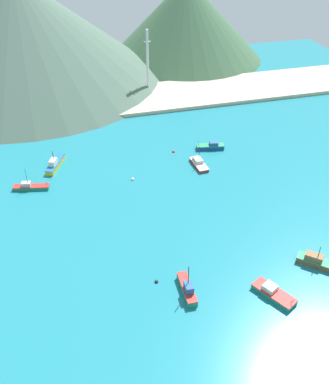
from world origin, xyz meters
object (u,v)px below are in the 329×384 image
Objects in this scene: fishing_boat_1 at (317,262)px; fishing_boat_8 at (273,293)px; fishing_boat_6 at (187,289)px; fishing_boat_7 at (211,146)px; buoy_1 at (173,152)px; buoy_2 at (156,282)px; fishing_boat_2 at (30,187)px; radio_tower at (148,62)px; buoy_0 at (133,179)px; fishing_boat_5 at (55,164)px; fishing_boat_4 at (199,163)px.

fishing_boat_1 is 0.89× the size of fishing_boat_8.
fishing_boat_6 is 57.78m from fishing_boat_7.
fishing_boat_1 is at bearing -73.97° from buoy_1.
fishing_boat_2 is at bearing 119.66° from buoy_2.
fishing_boat_7 reaches higher than buoy_2.
buoy_1 is at bearing 106.03° from fishing_boat_1.
fishing_boat_8 is at bearing -98.45° from fishing_boat_7.
radio_tower is at bearing 96.88° from fishing_boat_1.
fishing_boat_6 is at bearing -87.56° from buoy_0.
buoy_0 is (-1.79, 41.98, -0.88)m from fishing_boat_6.
fishing_boat_1 is 55.53m from buoy_1.
fishing_boat_7 is 11.40× the size of buoy_2.
buoy_2 is (-5.05, 4.24, -0.91)m from fishing_boat_6.
fishing_boat_2 is 0.94× the size of fishing_boat_5.
fishing_boat_7 is (6.60, 8.25, 0.10)m from fishing_boat_4.
fishing_boat_8 is 10.87× the size of buoy_1.
fishing_boat_2 is 66.48m from fishing_boat_8.
fishing_boat_7 is 11.34m from buoy_1.
fishing_boat_5 is 1.09× the size of fishing_boat_8.
fishing_boat_6 is 0.92× the size of fishing_boat_8.
buoy_2 is at bearing -72.06° from fishing_boat_5.
buoy_1 is at bearing 76.39° from fishing_boat_6.
fishing_boat_2 is at bearing -129.57° from radio_tower.
fishing_boat_7 is 0.93× the size of fishing_boat_8.
fishing_boat_5 reaches higher than fishing_boat_7.
fishing_boat_6 is (28.18, -44.84, 0.37)m from fishing_boat_2.
fishing_boat_2 reaches higher than buoy_2.
fishing_boat_1 is 51.58m from buoy_0.
buoy_0 is (-19.39, -2.23, -0.55)m from fishing_boat_4.
fishing_boat_1 reaches higher than buoy_1.
fishing_boat_6 is at bearing 161.78° from fishing_boat_8.
fishing_boat_1 is 33.59m from buoy_2.
fishing_boat_5 is 34.16m from buoy_1.
buoy_1 is (-2.72, 58.58, -0.58)m from fishing_boat_8.
buoy_0 is (26.39, -2.86, -0.51)m from fishing_boat_2.
buoy_0 is at bearing 92.44° from fishing_boat_6.
fishing_boat_6 reaches higher than fishing_boat_4.
fishing_boat_7 is at bearing -80.37° from radio_tower.
fishing_boat_2 is at bearing 173.82° from buoy_0.
fishing_boat_8 reaches higher than buoy_0.
buoy_2 is 97.60m from radio_tower.
fishing_boat_5 is 13.47× the size of buoy_2.
radio_tower is at bearing 99.63° from fishing_boat_7.
fishing_boat_7 is 58.24m from fishing_boat_8.
fishing_boat_6 reaches higher than fishing_boat_1.
buoy_1 is (14.72, 11.45, -0.02)m from buoy_0.
buoy_0 is 37.89m from buoy_2.
buoy_2 is (-29.26, -48.22, -0.68)m from fishing_boat_7.
fishing_boat_4 is 8.58× the size of buoy_0.
fishing_boat_1 is 8.76× the size of buoy_0.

